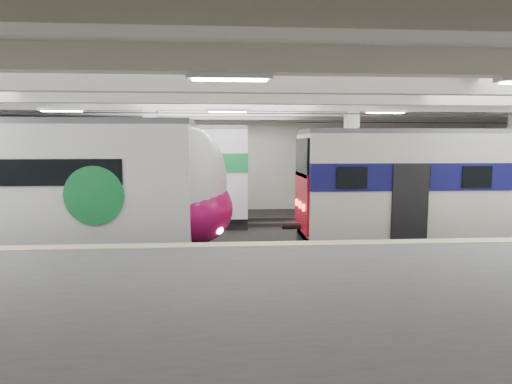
{
  "coord_description": "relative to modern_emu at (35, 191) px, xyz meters",
  "views": [
    {
      "loc": [
        -0.08,
        -14.13,
        3.69
      ],
      "look_at": [
        0.99,
        1.0,
        2.0
      ],
      "focal_mm": 30.0,
      "sensor_mm": 36.0,
      "label": 1
    }
  ],
  "objects": [
    {
      "name": "far_train",
      "position": [
        0.06,
        5.5,
        0.12
      ],
      "size": [
        14.23,
        3.29,
        4.51
      ],
      "rotation": [
        0.0,
        0.0,
        -0.03
      ],
      "color": "white",
      "rests_on": "ground"
    },
    {
      "name": "older_rer",
      "position": [
        14.91,
        0.0,
        -0.01
      ],
      "size": [
        12.58,
        2.78,
        4.19
      ],
      "color": "white",
      "rests_on": "ground"
    },
    {
      "name": "modern_emu",
      "position": [
        0.0,
        0.0,
        0.0
      ],
      "size": [
        13.92,
        2.88,
        4.49
      ],
      "color": "white",
      "rests_on": "ground"
    },
    {
      "name": "station_hall",
      "position": [
        6.24,
        -1.74,
        1.04
      ],
      "size": [
        36.0,
        24.0,
        5.75
      ],
      "color": "black",
      "rests_on": "ground"
    }
  ]
}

